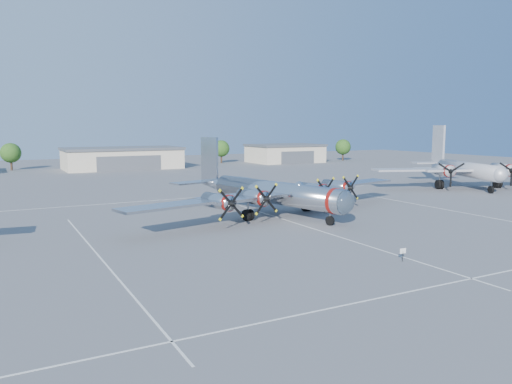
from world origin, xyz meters
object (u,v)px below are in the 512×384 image
hangar_center (122,158)px  tree_west (11,153)px  twin_engine_east (464,188)px  hangar_east (285,153)px  tree_far_east (343,147)px  main_bomber_b29 (269,214)px  tree_east (221,149)px  info_placard (403,252)px

hangar_center → tree_west: tree_west is taller
hangar_center → twin_engine_east: (43.57, -67.53, -2.71)m
hangar_east → twin_engine_east: size_ratio=0.60×
hangar_center → hangar_east: 48.00m
tree_west → tree_far_east: size_ratio=1.00×
main_bomber_b29 → twin_engine_east: (43.23, 6.80, 0.00)m
hangar_east → main_bomber_b29: bearing=-122.7°
tree_west → main_bomber_b29: (25.34, -82.36, -4.22)m
tree_east → tree_west: bearing=177.9°
tree_west → info_placard: bearing=-77.3°
hangar_east → tree_east: size_ratio=3.10×
hangar_east → tree_east: bearing=161.5°
hangar_center → hangar_east: bearing=0.0°
tree_far_east → twin_engine_east: size_ratio=0.19×
tree_east → tree_far_east: bearing=-11.9°
hangar_east → info_placard: (-49.03, -98.33, -1.96)m
tree_far_east → info_placard: size_ratio=6.19×
tree_east → main_bomber_b29: (-29.66, -80.36, -4.22)m
hangar_east → tree_west: size_ratio=3.10×
hangar_east → tree_west: (-73.00, 8.04, 1.51)m
tree_far_east → tree_west: bearing=173.9°
hangar_center → twin_engine_east: twin_engine_east is taller
tree_east → info_placard: bearing=-106.6°
tree_west → main_bomber_b29: bearing=-72.9°
main_bomber_b29 → info_placard: size_ratio=38.62×
main_bomber_b29 → tree_east: bearing=56.3°
tree_west → tree_far_east: 93.54m
tree_east → main_bomber_b29: bearing=-110.3°
main_bomber_b29 → hangar_east: bearing=43.8°
hangar_center → tree_east: (30.00, 6.04, 1.51)m
hangar_center → info_placard: hangar_center is taller
hangar_east → hangar_center: bearing=-180.0°
twin_engine_east → tree_far_east: bearing=90.0°
info_placard → hangar_east: bearing=68.0°
hangar_east → info_placard: 109.90m
main_bomber_b29 → twin_engine_east: twin_engine_east is taller
hangar_center → tree_west: size_ratio=4.31×
hangar_east → twin_engine_east: 67.72m
tree_west → info_placard: (23.97, -106.37, -3.47)m
tree_west → twin_engine_east: bearing=-47.8°
tree_west → twin_engine_east: (68.57, -75.56, -4.22)m
hangar_center → info_placard: 98.36m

